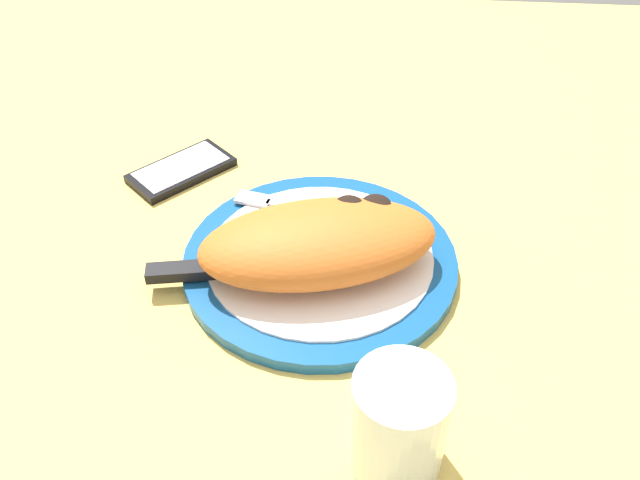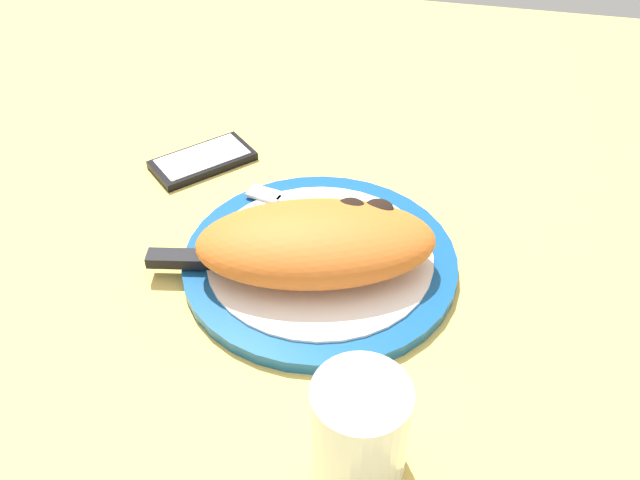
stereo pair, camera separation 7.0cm
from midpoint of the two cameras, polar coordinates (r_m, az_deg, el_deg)
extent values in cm
cube|color=#DBB756|center=(73.11, -2.73, -3.18)|extent=(150.00, 150.00, 3.00)
cylinder|color=navy|center=(71.60, -2.78, -1.93)|extent=(28.81, 28.81, 1.38)
cylinder|color=white|center=(71.04, -2.80, -1.43)|extent=(23.74, 23.74, 0.30)
ellipsoid|color=#C16023|center=(67.45, -2.79, -0.38)|extent=(26.33, 17.94, 6.36)
ellipsoid|color=black|center=(68.50, -0.42, 2.90)|extent=(3.64, 3.57, 1.03)
ellipsoid|color=black|center=(69.10, 1.87, 2.94)|extent=(3.20, 3.19, 1.08)
ellipsoid|color=black|center=(65.39, -1.93, 1.17)|extent=(2.57, 2.30, 0.86)
cube|color=silver|center=(75.74, -1.94, 2.12)|extent=(13.82, 3.82, 0.40)
cube|color=silver|center=(78.58, -8.16, 3.31)|extent=(4.37, 3.00, 0.40)
cube|color=silver|center=(69.46, -4.50, -2.33)|extent=(13.66, 4.08, 0.40)
cube|color=black|center=(70.16, -13.67, -2.65)|extent=(8.98, 3.58, 1.20)
cube|color=black|center=(87.30, -13.82, 5.62)|extent=(13.23, 13.54, 1.00)
cube|color=white|center=(86.98, -13.88, 5.93)|extent=(11.50, 11.79, 0.16)
cylinder|color=silver|center=(53.75, 2.83, -15.29)|extent=(7.56, 7.56, 9.47)
cylinder|color=silver|center=(55.50, 2.75, -16.49)|extent=(6.96, 6.96, 4.89)
camera|label=1|loc=(0.03, -92.87, -2.49)|focal=38.12mm
camera|label=2|loc=(0.03, 87.13, 2.49)|focal=38.12mm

